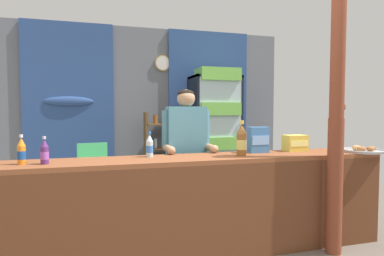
{
  "coord_description": "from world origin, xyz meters",
  "views": [
    {
      "loc": [
        -0.83,
        -2.44,
        1.33
      ],
      "look_at": [
        0.08,
        0.75,
        1.15
      ],
      "focal_mm": 30.1,
      "sensor_mm": 36.0,
      "label": 1
    }
  ],
  "objects_px": {
    "soda_bottle_water": "(150,146)",
    "snack_box_instant_noodle": "(295,143)",
    "stall_counter": "(208,197)",
    "shopkeeper": "(186,144)",
    "drink_fridge": "(215,124)",
    "soda_bottle_iced_tea": "(242,141)",
    "soda_bottle_orange_soda": "(22,152)",
    "soda_bottle_grape_soda": "(44,152)",
    "bottle_shelf_rack": "(160,151)",
    "snack_box_biscuit": "(258,140)",
    "pastry_tray": "(363,150)",
    "timber_post": "(336,124)",
    "plastic_lawn_chair": "(94,170)"
  },
  "relations": [
    {
      "from": "soda_bottle_water",
      "to": "snack_box_instant_noodle",
      "type": "xyz_separation_m",
      "value": [
        1.53,
        0.02,
        -0.02
      ]
    },
    {
      "from": "stall_counter",
      "to": "shopkeeper",
      "type": "relative_size",
      "value": 2.28
    },
    {
      "from": "drink_fridge",
      "to": "snack_box_instant_noodle",
      "type": "relative_size",
      "value": 8.91
    },
    {
      "from": "shopkeeper",
      "to": "soda_bottle_water",
      "type": "bearing_deg",
      "value": -140.4
    },
    {
      "from": "soda_bottle_iced_tea",
      "to": "drink_fridge",
      "type": "bearing_deg",
      "value": 76.18
    },
    {
      "from": "soda_bottle_orange_soda",
      "to": "stall_counter",
      "type": "bearing_deg",
      "value": -3.46
    },
    {
      "from": "drink_fridge",
      "to": "shopkeeper",
      "type": "distance_m",
      "value": 1.98
    },
    {
      "from": "stall_counter",
      "to": "soda_bottle_grape_soda",
      "type": "height_order",
      "value": "soda_bottle_grape_soda"
    },
    {
      "from": "bottle_shelf_rack",
      "to": "snack_box_biscuit",
      "type": "bearing_deg",
      "value": -74.49
    },
    {
      "from": "bottle_shelf_rack",
      "to": "soda_bottle_water",
      "type": "relative_size",
      "value": 5.61
    },
    {
      "from": "soda_bottle_grape_soda",
      "to": "snack_box_instant_noodle",
      "type": "bearing_deg",
      "value": 4.51
    },
    {
      "from": "stall_counter",
      "to": "pastry_tray",
      "type": "xyz_separation_m",
      "value": [
        1.65,
        -0.04,
        0.37
      ]
    },
    {
      "from": "drink_fridge",
      "to": "soda_bottle_grape_soda",
      "type": "xyz_separation_m",
      "value": [
        -2.25,
        -2.26,
        -0.1
      ]
    },
    {
      "from": "soda_bottle_iced_tea",
      "to": "soda_bottle_water",
      "type": "distance_m",
      "value": 0.86
    },
    {
      "from": "soda_bottle_iced_tea",
      "to": "snack_box_biscuit",
      "type": "distance_m",
      "value": 0.29
    },
    {
      "from": "stall_counter",
      "to": "soda_bottle_iced_tea",
      "type": "relative_size",
      "value": 10.71
    },
    {
      "from": "shopkeeper",
      "to": "soda_bottle_water",
      "type": "relative_size",
      "value": 6.68
    },
    {
      "from": "pastry_tray",
      "to": "soda_bottle_water",
      "type": "bearing_deg",
      "value": 173.1
    },
    {
      "from": "soda_bottle_iced_tea",
      "to": "soda_bottle_water",
      "type": "bearing_deg",
      "value": 170.83
    },
    {
      "from": "shopkeeper",
      "to": "pastry_tray",
      "type": "relative_size",
      "value": 3.93
    },
    {
      "from": "timber_post",
      "to": "soda_bottle_iced_tea",
      "type": "xyz_separation_m",
      "value": [
        -0.8,
        0.31,
        -0.16
      ]
    },
    {
      "from": "pastry_tray",
      "to": "soda_bottle_orange_soda",
      "type": "bearing_deg",
      "value": 177.62
    },
    {
      "from": "timber_post",
      "to": "pastry_tray",
      "type": "bearing_deg",
      "value": 20.83
    },
    {
      "from": "stall_counter",
      "to": "shopkeeper",
      "type": "height_order",
      "value": "shopkeeper"
    },
    {
      "from": "timber_post",
      "to": "snack_box_instant_noodle",
      "type": "bearing_deg",
      "value": 103.52
    },
    {
      "from": "timber_post",
      "to": "soda_bottle_water",
      "type": "distance_m",
      "value": 1.72
    },
    {
      "from": "plastic_lawn_chair",
      "to": "soda_bottle_iced_tea",
      "type": "bearing_deg",
      "value": -54.28
    },
    {
      "from": "plastic_lawn_chair",
      "to": "shopkeeper",
      "type": "relative_size",
      "value": 0.56
    },
    {
      "from": "snack_box_instant_noodle",
      "to": "timber_post",
      "type": "bearing_deg",
      "value": -76.48
    },
    {
      "from": "drink_fridge",
      "to": "snack_box_biscuit",
      "type": "bearing_deg",
      "value": -98.17
    },
    {
      "from": "snack_box_instant_noodle",
      "to": "soda_bottle_iced_tea",
      "type": "bearing_deg",
      "value": -166.7
    },
    {
      "from": "snack_box_biscuit",
      "to": "soda_bottle_water",
      "type": "bearing_deg",
      "value": -179.64
    },
    {
      "from": "timber_post",
      "to": "pastry_tray",
      "type": "distance_m",
      "value": 0.6
    },
    {
      "from": "bottle_shelf_rack",
      "to": "soda_bottle_iced_tea",
      "type": "bearing_deg",
      "value": -81.24
    },
    {
      "from": "shopkeeper",
      "to": "bottle_shelf_rack",
      "type": "bearing_deg",
      "value": 88.65
    },
    {
      "from": "soda_bottle_orange_soda",
      "to": "snack_box_biscuit",
      "type": "height_order",
      "value": "snack_box_biscuit"
    },
    {
      "from": "bottle_shelf_rack",
      "to": "soda_bottle_water",
      "type": "height_order",
      "value": "bottle_shelf_rack"
    },
    {
      "from": "drink_fridge",
      "to": "bottle_shelf_rack",
      "type": "bearing_deg",
      "value": 172.81
    },
    {
      "from": "stall_counter",
      "to": "timber_post",
      "type": "relative_size",
      "value": 1.41
    },
    {
      "from": "shopkeeper",
      "to": "soda_bottle_water",
      "type": "distance_m",
      "value": 0.58
    },
    {
      "from": "soda_bottle_iced_tea",
      "to": "soda_bottle_grape_soda",
      "type": "relative_size",
      "value": 1.5
    },
    {
      "from": "plastic_lawn_chair",
      "to": "soda_bottle_iced_tea",
      "type": "xyz_separation_m",
      "value": [
        1.37,
        -1.91,
        0.55
      ]
    },
    {
      "from": "plastic_lawn_chair",
      "to": "soda_bottle_grape_soda",
      "type": "distance_m",
      "value": 2.03
    },
    {
      "from": "timber_post",
      "to": "snack_box_instant_noodle",
      "type": "relative_size",
      "value": 11.18
    },
    {
      "from": "shopkeeper",
      "to": "pastry_tray",
      "type": "distance_m",
      "value": 1.81
    },
    {
      "from": "stall_counter",
      "to": "soda_bottle_orange_soda",
      "type": "height_order",
      "value": "soda_bottle_orange_soda"
    },
    {
      "from": "soda_bottle_orange_soda",
      "to": "snack_box_biscuit",
      "type": "xyz_separation_m",
      "value": [
        2.12,
        0.13,
        0.03
      ]
    },
    {
      "from": "bottle_shelf_rack",
      "to": "snack_box_instant_noodle",
      "type": "bearing_deg",
      "value": -64.42
    },
    {
      "from": "stall_counter",
      "to": "plastic_lawn_chair",
      "type": "height_order",
      "value": "stall_counter"
    },
    {
      "from": "plastic_lawn_chair",
      "to": "pastry_tray",
      "type": "distance_m",
      "value": 3.38
    }
  ]
}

